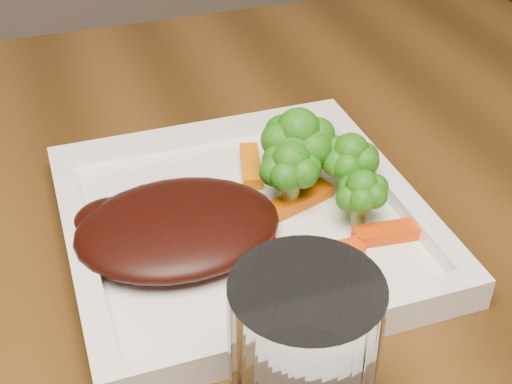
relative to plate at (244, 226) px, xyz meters
name	(u,v)px	position (x,y,z in m)	size (l,w,h in m)	color
plate	(244,226)	(0.00, 0.00, 0.00)	(0.27, 0.27, 0.01)	white
steak	(178,227)	(-0.05, -0.01, 0.02)	(0.15, 0.12, 0.03)	black
broccoli_0	(297,150)	(0.06, 0.03, 0.04)	(0.07, 0.07, 0.07)	#2B6310
broccoli_1	(350,161)	(0.09, 0.01, 0.04)	(0.05, 0.05, 0.06)	#297814
broccoli_2	(361,193)	(0.08, -0.03, 0.04)	(0.05, 0.05, 0.06)	#266310
broccoli_3	(290,174)	(0.04, 0.01, 0.04)	(0.05, 0.05, 0.06)	#196010
carrot_0	(329,255)	(0.04, -0.07, 0.01)	(0.05, 0.01, 0.01)	#ED3F03
carrot_1	(394,232)	(0.10, -0.06, 0.01)	(0.06, 0.02, 0.01)	#DA3903
carrot_2	(275,260)	(0.00, -0.06, 0.01)	(0.06, 0.02, 0.01)	red
carrot_3	(336,157)	(0.10, 0.05, 0.01)	(0.05, 0.01, 0.01)	#FF2404
carrot_4	(251,165)	(0.03, 0.06, 0.01)	(0.06, 0.02, 0.01)	orange
carrot_6	(298,200)	(0.05, 0.00, 0.01)	(0.06, 0.02, 0.01)	#CB4E03
drinking_glass	(302,370)	(-0.03, -0.19, 0.05)	(0.08, 0.08, 0.12)	silver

